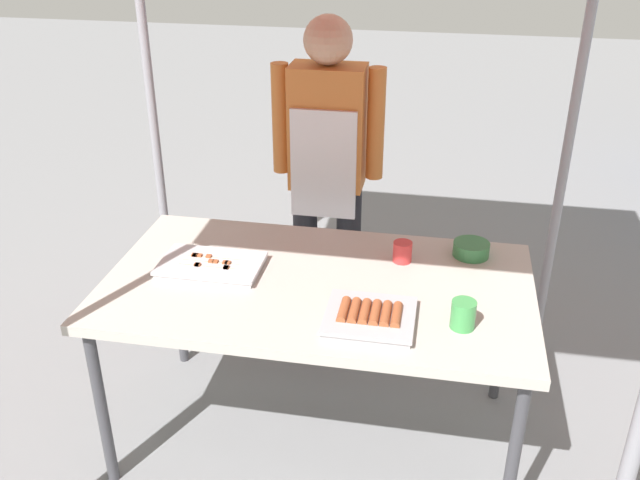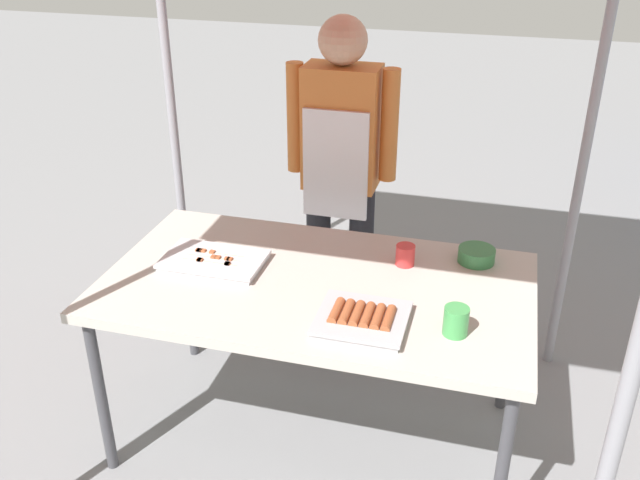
{
  "view_description": "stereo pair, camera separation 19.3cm",
  "coord_description": "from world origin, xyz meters",
  "views": [
    {
      "loc": [
        0.43,
        -2.22,
        2.09
      ],
      "look_at": [
        0.0,
        0.05,
        0.9
      ],
      "focal_mm": 39.28,
      "sensor_mm": 36.0,
      "label": 1
    },
    {
      "loc": [
        0.61,
        -2.18,
        2.09
      ],
      "look_at": [
        0.0,
        0.05,
        0.9
      ],
      "focal_mm": 39.28,
      "sensor_mm": 36.0,
      "label": 2
    }
  ],
  "objects": [
    {
      "name": "stall_table",
      "position": [
        0.0,
        0.0,
        0.7
      ],
      "size": [
        1.6,
        0.9,
        0.75
      ],
      "color": "#B7B2A8",
      "rests_on": "ground"
    },
    {
      "name": "drink_cup_near_edge",
      "position": [
        0.53,
        -0.21,
        0.8
      ],
      "size": [
        0.08,
        0.08,
        0.1
      ],
      "primitive_type": "cylinder",
      "color": "#3F994C",
      "rests_on": "stall_table"
    },
    {
      "name": "tray_meat_skewers",
      "position": [
        -0.42,
        0.02,
        0.77
      ],
      "size": [
        0.39,
        0.25,
        0.04
      ],
      "color": "silver",
      "rests_on": "stall_table"
    },
    {
      "name": "vendor_woman",
      "position": [
        -0.11,
        0.8,
        0.94
      ],
      "size": [
        0.52,
        0.23,
        1.59
      ],
      "rotation": [
        0.0,
        0.0,
        3.14
      ],
      "color": "black",
      "rests_on": "ground"
    },
    {
      "name": "drink_cup_by_wok",
      "position": [
        0.3,
        0.22,
        0.79
      ],
      "size": [
        0.07,
        0.07,
        0.08
      ],
      "primitive_type": "cylinder",
      "color": "red",
      "rests_on": "stall_table"
    },
    {
      "name": "tray_grilled_sausages",
      "position": [
        0.23,
        -0.23,
        0.77
      ],
      "size": [
        0.31,
        0.28,
        0.05
      ],
      "color": "#ADADB2",
      "rests_on": "stall_table"
    },
    {
      "name": "ground_plane",
      "position": [
        0.0,
        0.0,
        0.0
      ],
      "size": [
        18.0,
        18.0,
        0.0
      ],
      "primitive_type": "plane",
      "color": "slate"
    },
    {
      "name": "condiment_bowl",
      "position": [
        0.57,
        0.32,
        0.78
      ],
      "size": [
        0.14,
        0.14,
        0.06
      ],
      "primitive_type": "cylinder",
      "color": "#33723F",
      "rests_on": "stall_table"
    }
  ]
}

